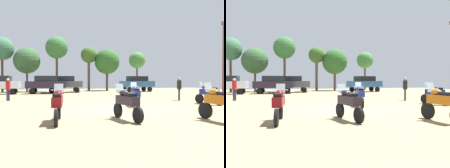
{
  "view_description": "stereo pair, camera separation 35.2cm",
  "coord_description": "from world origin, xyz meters",
  "views": [
    {
      "loc": [
        -4.08,
        -12.35,
        1.69
      ],
      "look_at": [
        0.9,
        6.47,
        1.25
      ],
      "focal_mm": 37.28,
      "sensor_mm": 36.0,
      "label": 1
    },
    {
      "loc": [
        -3.74,
        -12.43,
        1.69
      ],
      "look_at": [
        0.9,
        6.47,
        1.25
      ],
      "focal_mm": 37.28,
      "sensor_mm": 36.0,
      "label": 2
    }
  ],
  "objects": [
    {
      "name": "motorcycle_6",
      "position": [
        -3.83,
        -3.24,
        0.74
      ],
      "size": [
        0.62,
        2.27,
        1.47
      ],
      "rotation": [
        0.0,
        0.0,
        -0.1
      ],
      "color": "black",
      "rests_on": "ground"
    },
    {
      "name": "tree_4",
      "position": [
        -7.03,
        19.46,
        4.02
      ],
      "size": [
        3.37,
        3.37,
        5.7
      ],
      "color": "brown",
      "rests_on": "ground"
    },
    {
      "name": "motorcycle_1",
      "position": [
        0.84,
        0.74,
        0.73
      ],
      "size": [
        0.67,
        2.11,
        1.45
      ],
      "rotation": [
        0.0,
        0.0,
        -0.16
      ],
      "color": "black",
      "rests_on": "ground"
    },
    {
      "name": "motorcycle_11",
      "position": [
        2.28,
        -4.69,
        0.76
      ],
      "size": [
        0.66,
        2.17,
        1.51
      ],
      "rotation": [
        0.0,
        0.0,
        0.15
      ],
      "color": "black",
      "rests_on": "ground"
    },
    {
      "name": "tree_1",
      "position": [
        8.38,
        20.16,
        4.41
      ],
      "size": [
        2.45,
        2.45,
        5.65
      ],
      "color": "brown",
      "rests_on": "ground"
    },
    {
      "name": "motorcycle_4",
      "position": [
        -1.11,
        -3.46,
        0.74
      ],
      "size": [
        0.73,
        2.19,
        1.45
      ],
      "rotation": [
        0.0,
        0.0,
        0.21
      ],
      "color": "black",
      "rests_on": "ground"
    },
    {
      "name": "car_1",
      "position": [
        -2.5,
        16.37,
        1.19
      ],
      "size": [
        4.32,
        1.85,
        2.0
      ],
      "rotation": [
        0.0,
        0.0,
        1.56
      ],
      "color": "black",
      "rests_on": "ground"
    },
    {
      "name": "person_1",
      "position": [
        5.47,
        3.57,
        1.06
      ],
      "size": [
        0.45,
        0.45,
        1.78
      ],
      "rotation": [
        0.0,
        0.0,
        4.27
      ],
      "color": "#323646",
      "rests_on": "ground"
    },
    {
      "name": "tree_6",
      "position": [
        -3.29,
        18.87,
        5.7
      ],
      "size": [
        2.89,
        2.89,
        7.19
      ],
      "color": "brown",
      "rests_on": "ground"
    },
    {
      "name": "ground_plane",
      "position": [
        0.0,
        0.0,
        0.01
      ],
      "size": [
        44.0,
        52.0,
        0.02
      ],
      "color": "#96865F"
    },
    {
      "name": "person_2",
      "position": [
        -7.19,
        6.56,
        1.01
      ],
      "size": [
        0.46,
        0.46,
        1.7
      ],
      "rotation": [
        0.0,
        0.0,
        4.2
      ],
      "color": "#2F2648",
      "rests_on": "ground"
    },
    {
      "name": "car_5",
      "position": [
        -4.52,
        14.71,
        1.19
      ],
      "size": [
        4.49,
        2.3,
        2.0
      ],
      "rotation": [
        0.0,
        0.0,
        1.45
      ],
      "color": "black",
      "rests_on": "ground"
    },
    {
      "name": "tree_5",
      "position": [
        3.71,
        19.91,
        4.12
      ],
      "size": [
        3.59,
        3.59,
        5.92
      ],
      "color": "brown",
      "rests_on": "ground"
    },
    {
      "name": "motorcycle_12",
      "position": [
        5.88,
        0.64,
        0.74
      ],
      "size": [
        0.83,
        2.05,
        1.47
      ],
      "rotation": [
        0.0,
        0.0,
        0.31
      ],
      "color": "black",
      "rests_on": "ground"
    },
    {
      "name": "tree_3",
      "position": [
        -10.01,
        19.69,
        5.45
      ],
      "size": [
        2.9,
        2.9,
        6.93
      ],
      "color": "brown",
      "rests_on": "ground"
    },
    {
      "name": "car_2",
      "position": [
        6.66,
        15.65,
        1.19
      ],
      "size": [
        4.55,
        2.51,
        2.0
      ],
      "rotation": [
        0.0,
        0.0,
        1.74
      ],
      "color": "black",
      "rests_on": "ground"
    },
    {
      "name": "tree_2",
      "position": [
        1.11,
        20.02,
        4.88
      ],
      "size": [
        2.26,
        2.26,
        6.13
      ],
      "color": "brown",
      "rests_on": "ground"
    }
  ]
}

